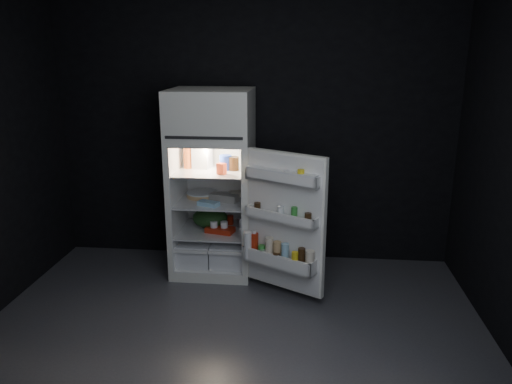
# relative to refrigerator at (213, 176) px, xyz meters

# --- Properties ---
(floor) EXTENTS (4.00, 3.40, 0.00)m
(floor) POSITION_rel_refrigerator_xyz_m (0.35, -1.32, -0.96)
(floor) COLOR #49494E
(floor) RESTS_ON ground
(wall_back) EXTENTS (4.00, 0.00, 2.70)m
(wall_back) POSITION_rel_refrigerator_xyz_m (0.35, 0.38, 0.39)
(wall_back) COLOR black
(wall_back) RESTS_ON ground
(wall_front) EXTENTS (4.00, 0.00, 2.70)m
(wall_front) POSITION_rel_refrigerator_xyz_m (0.35, -3.02, 0.39)
(wall_front) COLOR black
(wall_front) RESTS_ON ground
(refrigerator) EXTENTS (0.76, 0.71, 1.78)m
(refrigerator) POSITION_rel_refrigerator_xyz_m (0.00, 0.00, 0.00)
(refrigerator) COLOR white
(refrigerator) RESTS_ON ground
(fridge_door) EXTENTS (0.72, 0.51, 1.22)m
(fridge_door) POSITION_rel_refrigerator_xyz_m (0.71, -0.56, -0.28)
(fridge_door) COLOR white
(fridge_door) RESTS_ON ground
(milk_jug) EXTENTS (0.18, 0.18, 0.24)m
(milk_jug) POSITION_rel_refrigerator_xyz_m (-0.11, 0.04, 0.19)
(milk_jug) COLOR white
(milk_jug) RESTS_ON refrigerator
(mayo_jar) EXTENTS (0.13, 0.13, 0.14)m
(mayo_jar) POSITION_rel_refrigerator_xyz_m (0.13, -0.02, 0.14)
(mayo_jar) COLOR #1E39A5
(mayo_jar) RESTS_ON refrigerator
(jam_jar) EXTENTS (0.12, 0.12, 0.13)m
(jam_jar) POSITION_rel_refrigerator_xyz_m (0.21, -0.04, 0.14)
(jam_jar) COLOR black
(jam_jar) RESTS_ON refrigerator
(amber_bottle) EXTENTS (0.10, 0.10, 0.22)m
(amber_bottle) POSITION_rel_refrigerator_xyz_m (-0.24, 0.01, 0.18)
(amber_bottle) COLOR #D05921
(amber_bottle) RESTS_ON refrigerator
(small_carton) EXTENTS (0.09, 0.08, 0.10)m
(small_carton) POSITION_rel_refrigerator_xyz_m (0.12, -0.19, 0.12)
(small_carton) COLOR red
(small_carton) RESTS_ON refrigerator
(egg_carton) EXTENTS (0.29, 0.18, 0.07)m
(egg_carton) POSITION_rel_refrigerator_xyz_m (0.12, -0.07, -0.19)
(egg_carton) COLOR gray
(egg_carton) RESTS_ON refrigerator
(pie) EXTENTS (0.36, 0.36, 0.04)m
(pie) POSITION_rel_refrigerator_xyz_m (-0.12, 0.06, -0.21)
(pie) COLOR tan
(pie) RESTS_ON refrigerator
(flat_package) EXTENTS (0.22, 0.16, 0.04)m
(flat_package) POSITION_rel_refrigerator_xyz_m (-0.01, -0.22, -0.21)
(flat_package) COLOR #8CBCD8
(flat_package) RESTS_ON refrigerator
(wrapped_pkg) EXTENTS (0.15, 0.14, 0.05)m
(wrapped_pkg) POSITION_rel_refrigerator_xyz_m (0.21, 0.11, -0.20)
(wrapped_pkg) COLOR beige
(wrapped_pkg) RESTS_ON refrigerator
(produce_bag) EXTENTS (0.42, 0.38, 0.20)m
(produce_bag) POSITION_rel_refrigerator_xyz_m (-0.04, 0.02, -0.43)
(produce_bag) COLOR #193815
(produce_bag) RESTS_ON refrigerator
(yogurt_tray) EXTENTS (0.29, 0.20, 0.05)m
(yogurt_tray) POSITION_rel_refrigerator_xyz_m (0.08, -0.12, -0.50)
(yogurt_tray) COLOR #A9230E
(yogurt_tray) RESTS_ON refrigerator
(small_can_red) EXTENTS (0.09, 0.09, 0.09)m
(small_can_red) POSITION_rel_refrigerator_xyz_m (0.14, 0.12, -0.48)
(small_can_red) COLOR #A9230E
(small_can_red) RESTS_ON refrigerator
(small_can_silver) EXTENTS (0.09, 0.09, 0.09)m
(small_can_silver) POSITION_rel_refrigerator_xyz_m (0.25, 0.06, -0.48)
(small_can_silver) COLOR silver
(small_can_silver) RESTS_ON refrigerator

